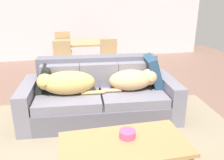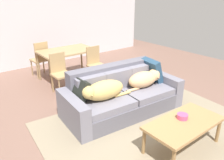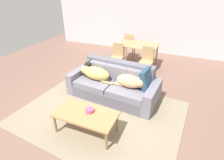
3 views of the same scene
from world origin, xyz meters
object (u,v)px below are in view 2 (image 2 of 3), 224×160
(throw_pillow_by_right_arm, at_px, (152,70))
(throw_pillow_by_left_arm, at_px, (79,91))
(dog_on_right_cushion, at_px, (145,79))
(dining_chair_far_left, at_px, (41,58))
(dining_chair_near_right, at_px, (95,63))
(dining_chair_near_left, at_px, (60,71))
(bowl_on_coffee_table, at_px, (182,116))
(coffee_table, at_px, (184,125))
(dog_on_left_cushion, at_px, (103,90))
(dining_table, at_px, (67,53))
(couch, at_px, (121,95))

(throw_pillow_by_right_arm, bearing_deg, throw_pillow_by_left_arm, 175.28)
(dog_on_right_cushion, distance_m, dining_chair_far_left, 3.01)
(dining_chair_near_right, bearing_deg, dining_chair_near_left, -174.45)
(dog_on_right_cushion, bearing_deg, bowl_on_coffee_table, -105.50)
(throw_pillow_by_left_arm, height_order, coffee_table, throw_pillow_by_left_arm)
(dog_on_right_cushion, relative_size, throw_pillow_by_right_arm, 1.73)
(dog_on_left_cushion, xyz_separation_m, dining_chair_near_right, (0.96, 1.64, -0.11))
(dining_table, height_order, dining_chair_near_left, dining_chair_near_left)
(couch, bearing_deg, coffee_table, -85.74)
(bowl_on_coffee_table, bearing_deg, dog_on_right_cushion, 69.78)
(dog_on_left_cushion, bearing_deg, dining_chair_near_right, 64.48)
(throw_pillow_by_left_arm, distance_m, throw_pillow_by_right_arm, 1.64)
(dog_on_left_cushion, distance_m, bowl_on_coffee_table, 1.35)
(coffee_table, distance_m, dining_chair_near_right, 2.99)
(throw_pillow_by_left_arm, relative_size, coffee_table, 0.33)
(dog_on_right_cushion, xyz_separation_m, bowl_on_coffee_table, (-0.44, -1.20, -0.11))
(dining_table, height_order, dining_chair_far_left, dining_chair_far_left)
(couch, bearing_deg, throw_pillow_by_right_arm, 3.78)
(throw_pillow_by_right_arm, distance_m, coffee_table, 1.65)
(dining_table, xyz_separation_m, dining_chair_far_left, (-0.47, 0.60, -0.18))
(throw_pillow_by_left_arm, xyz_separation_m, throw_pillow_by_right_arm, (1.64, -0.14, 0.04))
(dog_on_right_cushion, xyz_separation_m, dining_chair_far_left, (-0.96, 2.85, -0.07))
(throw_pillow_by_right_arm, distance_m, bowl_on_coffee_table, 1.55)
(dining_table, bearing_deg, dining_chair_near_left, -129.29)
(dog_on_right_cushion, distance_m, dining_chair_near_right, 1.68)
(throw_pillow_by_left_arm, bearing_deg, dining_table, 67.65)
(couch, relative_size, coffee_table, 1.95)
(dining_chair_near_left, distance_m, dining_chair_far_left, 1.22)
(couch, height_order, coffee_table, couch)
(dog_on_right_cushion, bearing_deg, dining_chair_near_left, 125.88)
(bowl_on_coffee_table, distance_m, dining_chair_near_right, 2.91)
(dog_on_right_cushion, distance_m, coffee_table, 1.38)
(couch, height_order, dog_on_right_cushion, couch)
(dog_on_left_cushion, bearing_deg, bowl_on_coffee_table, -62.18)
(couch, height_order, throw_pillow_by_left_arm, couch)
(dining_table, bearing_deg, dog_on_right_cushion, -77.90)
(dog_on_left_cushion, xyz_separation_m, dining_chair_near_left, (-0.02, 1.59, -0.10))
(throw_pillow_by_left_arm, distance_m, coffee_table, 1.75)
(dog_on_left_cushion, xyz_separation_m, throw_pillow_by_right_arm, (1.31, 0.09, 0.04))
(dining_chair_near_right, bearing_deg, couch, -104.39)
(throw_pillow_by_left_arm, relative_size, throw_pillow_by_right_arm, 0.82)
(dining_chair_near_left, bearing_deg, dog_on_right_cushion, -59.57)
(dining_table, bearing_deg, dining_chair_near_right, -50.30)
(dining_chair_far_left, bearing_deg, dog_on_right_cushion, 104.70)
(bowl_on_coffee_table, bearing_deg, dog_on_left_cushion, 113.10)
(dog_on_right_cushion, bearing_deg, dining_table, 106.82)
(dog_on_left_cushion, bearing_deg, dog_on_right_cushion, 2.27)
(couch, bearing_deg, dining_chair_near_left, 113.54)
(bowl_on_coffee_table, height_order, dining_chair_far_left, dining_chair_far_left)
(dining_chair_near_left, bearing_deg, throw_pillow_by_right_arm, -49.13)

